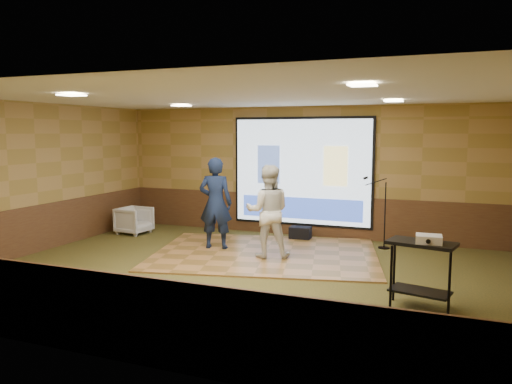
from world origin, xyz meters
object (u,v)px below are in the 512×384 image
at_px(projector_screen, 301,173).
at_px(banquet_chair, 134,220).
at_px(mic_stand, 382,225).
at_px(player_left, 216,203).
at_px(av_table, 421,262).
at_px(projector, 429,239).
at_px(duffel_bag, 300,233).
at_px(player_right, 268,211).
at_px(dance_floor, 266,254).

relative_size(projector_screen, banquet_chair, 4.71).
bearing_deg(mic_stand, player_left, -160.04).
distance_m(av_table, banquet_chair, 7.23).
bearing_deg(projector, av_table, 138.97).
bearing_deg(av_table, duffel_bag, 127.59).
bearing_deg(player_right, duffel_bag, -112.72).
height_order(dance_floor, projector, projector).
distance_m(player_right, av_table, 3.40).
relative_size(av_table, duffel_bag, 1.99).
distance_m(projector_screen, av_table, 5.07).
xyz_separation_m(mic_stand, banquet_chair, (-5.68, -0.65, -0.17)).
bearing_deg(projector_screen, av_table, -54.45).
xyz_separation_m(player_left, mic_stand, (3.16, 1.39, -0.47)).
bearing_deg(av_table, banquet_chair, 157.19).
xyz_separation_m(dance_floor, projector, (3.13, -2.12, 0.97)).
bearing_deg(player_left, duffel_bag, -143.14).
height_order(player_left, banquet_chair, player_left).
height_order(player_right, mic_stand, player_right).
bearing_deg(projector_screen, mic_stand, -17.62).
relative_size(player_left, mic_stand, 1.25).
xyz_separation_m(projector_screen, mic_stand, (1.93, -0.61, -0.98)).
bearing_deg(projector, projector_screen, 122.52).
height_order(dance_floor, banquet_chair, banquet_chair).
bearing_deg(player_right, av_table, 128.73).
xyz_separation_m(dance_floor, banquet_chair, (-3.62, 0.75, 0.30)).
bearing_deg(duffel_bag, player_right, -93.08).
bearing_deg(banquet_chair, projector_screen, -66.51).
height_order(projector_screen, dance_floor, projector_screen).
relative_size(projector_screen, projector, 9.92).
relative_size(player_right, mic_stand, 1.18).
bearing_deg(av_table, dance_floor, 145.96).
xyz_separation_m(av_table, projector, (0.09, -0.07, 0.34)).
bearing_deg(av_table, player_right, 148.37).
bearing_deg(projector_screen, player_right, -89.50).
bearing_deg(projector_screen, projector, -54.08).
bearing_deg(player_right, banquet_chair, -34.81).
bearing_deg(projector, banquet_chair, 153.56).
distance_m(projector_screen, banquet_chair, 4.12).
relative_size(dance_floor, player_right, 2.45).
bearing_deg(duffel_bag, mic_stand, -5.25).
distance_m(projector_screen, dance_floor, 2.49).
height_order(projector_screen, duffel_bag, projector_screen).
relative_size(projector_screen, av_table, 3.57).
bearing_deg(duffel_bag, banquet_chair, -168.04).
relative_size(projector, duffel_bag, 0.72).
relative_size(mic_stand, duffel_bag, 3.21).
relative_size(projector_screen, player_left, 1.77).
bearing_deg(mic_stand, projector, -76.95).
bearing_deg(av_table, player_left, 153.46).
height_order(projector_screen, projector, projector_screen).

